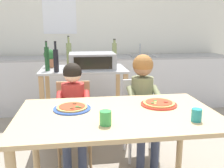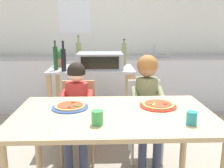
# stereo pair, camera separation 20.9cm
# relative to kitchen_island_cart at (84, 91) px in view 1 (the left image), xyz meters

# --- Properties ---
(ground_plane) EXTENTS (10.94, 10.94, 0.00)m
(ground_plane) POSITION_rel_kitchen_island_cart_xyz_m (0.21, -0.17, -0.59)
(ground_plane) COLOR gray
(back_wall_tiled) EXTENTS (5.10, 0.14, 2.70)m
(back_wall_tiled) POSITION_rel_kitchen_island_cart_xyz_m (0.21, 1.53, 0.76)
(back_wall_tiled) COLOR white
(back_wall_tiled) RESTS_ON ground
(kitchen_counter) EXTENTS (4.59, 0.60, 1.08)m
(kitchen_counter) POSITION_rel_kitchen_island_cart_xyz_m (0.21, 1.12, -0.15)
(kitchen_counter) COLOR silver
(kitchen_counter) RESTS_ON ground
(kitchen_island_cart) EXTENTS (1.02, 0.62, 0.88)m
(kitchen_island_cart) POSITION_rel_kitchen_island_cart_xyz_m (0.00, 0.00, 0.00)
(kitchen_island_cart) COLOR #B7BABF
(kitchen_island_cart) RESTS_ON ground
(toaster_oven) EXTENTS (0.54, 0.40, 0.19)m
(toaster_oven) POSITION_rel_kitchen_island_cart_xyz_m (0.10, -0.03, 0.38)
(toaster_oven) COLOR #999BA0
(toaster_oven) RESTS_ON kitchen_island_cart
(bottle_tall_green_wine) EXTENTS (0.06, 0.06, 0.34)m
(bottle_tall_green_wine) POSITION_rel_kitchen_island_cart_xyz_m (-0.30, -0.22, 0.43)
(bottle_tall_green_wine) COLOR black
(bottle_tall_green_wine) RESTS_ON kitchen_island_cart
(bottle_dark_olive_oil) EXTENTS (0.05, 0.05, 0.34)m
(bottle_dark_olive_oil) POSITION_rel_kitchen_island_cart_xyz_m (-0.41, -0.11, 0.43)
(bottle_dark_olive_oil) COLOR #1E4723
(bottle_dark_olive_oil) RESTS_ON kitchen_island_cart
(bottle_brown_beer) EXTENTS (0.06, 0.06, 0.34)m
(bottle_brown_beer) POSITION_rel_kitchen_island_cart_xyz_m (0.42, 0.25, 0.44)
(bottle_brown_beer) COLOR olive
(bottle_brown_beer) RESTS_ON kitchen_island_cart
(bottle_slim_sauce) EXTENTS (0.07, 0.07, 0.38)m
(bottle_slim_sauce) POSITION_rel_kitchen_island_cart_xyz_m (-0.17, 0.23, 0.44)
(bottle_slim_sauce) COLOR olive
(bottle_slim_sauce) RESTS_ON kitchen_island_cart
(potted_herb_plant) EXTENTS (0.14, 0.14, 0.22)m
(potted_herb_plant) POSITION_rel_kitchen_island_cart_xyz_m (-0.41, 0.13, 0.41)
(potted_herb_plant) COLOR #9E5B3D
(potted_herb_plant) RESTS_ON kitchen_island_cart
(dining_table) EXTENTS (1.48, 0.89, 0.75)m
(dining_table) POSITION_rel_kitchen_island_cart_xyz_m (0.21, -1.27, 0.07)
(dining_table) COLOR tan
(dining_table) RESTS_ON ground
(dining_chair_left) EXTENTS (0.36, 0.36, 0.81)m
(dining_chair_left) POSITION_rel_kitchen_island_cart_xyz_m (-0.12, -0.55, -0.11)
(dining_chair_left) COLOR tan
(dining_chair_left) RESTS_ON ground
(dining_chair_right) EXTENTS (0.36, 0.36, 0.81)m
(dining_chair_right) POSITION_rel_kitchen_island_cart_xyz_m (0.58, -0.54, -0.11)
(dining_chair_right) COLOR silver
(dining_chair_right) RESTS_ON ground
(child_in_red_shirt) EXTENTS (0.32, 0.42, 1.02)m
(child_in_red_shirt) POSITION_rel_kitchen_island_cart_xyz_m (-0.12, -0.67, 0.06)
(child_in_red_shirt) COLOR #424C6B
(child_in_red_shirt) RESTS_ON ground
(child_in_olive_shirt) EXTENTS (0.32, 0.42, 1.09)m
(child_in_olive_shirt) POSITION_rel_kitchen_island_cart_xyz_m (0.58, -0.66, 0.12)
(child_in_olive_shirt) COLOR #424C6B
(child_in_olive_shirt) RESTS_ON ground
(pizza_plate_blue_rimmed) EXTENTS (0.29, 0.29, 0.03)m
(pizza_plate_blue_rimmed) POSITION_rel_kitchen_island_cart_xyz_m (-0.12, -1.14, 0.17)
(pizza_plate_blue_rimmed) COLOR #3356B7
(pizza_plate_blue_rimmed) RESTS_ON dining_table
(pizza_plate_red_rimmed) EXTENTS (0.29, 0.29, 0.03)m
(pizza_plate_red_rimmed) POSITION_rel_kitchen_island_cart_xyz_m (0.58, -1.13, 0.17)
(pizza_plate_red_rimmed) COLOR red
(pizza_plate_red_rimmed) RESTS_ON dining_table
(drinking_cup_teal) EXTENTS (0.07, 0.07, 0.09)m
(drinking_cup_teal) POSITION_rel_kitchen_island_cart_xyz_m (0.71, -1.51, 0.20)
(drinking_cup_teal) COLOR teal
(drinking_cup_teal) RESTS_ON dining_table
(drinking_cup_green) EXTENTS (0.08, 0.08, 0.10)m
(drinking_cup_green) POSITION_rel_kitchen_island_cart_xyz_m (0.10, -1.49, 0.21)
(drinking_cup_green) COLOR green
(drinking_cup_green) RESTS_ON dining_table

